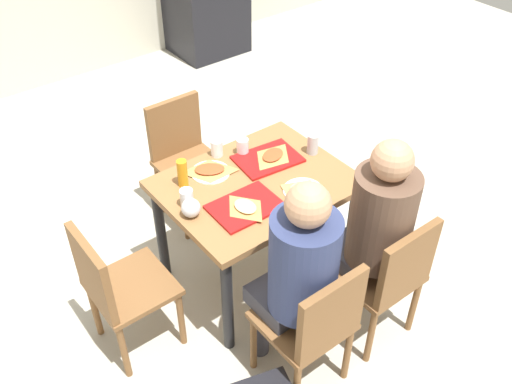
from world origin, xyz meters
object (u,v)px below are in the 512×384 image
paper_plate_near_edge (303,191)px  plastic_cup_b (301,205)px  foil_bundle (191,208)px  tray_red_far (268,159)px  pizza_slice_b (273,156)px  pizza_slice_c (210,170)px  chair_near_right (388,274)px  pizza_slice_a (245,207)px  pizza_slice_d (301,191)px  paper_plate_center (211,172)px  condiment_bottle (182,173)px  plastic_cup_c (187,198)px  person_in_red (298,270)px  chair_left_end (115,286)px  soda_can (313,144)px  plastic_cup_d (243,147)px  chair_far_side (184,152)px  main_table (256,196)px  plastic_cup_a (217,148)px  person_in_brown_jacket (375,224)px  tray_red_near (245,207)px  chair_near_left (315,323)px

paper_plate_near_edge → plastic_cup_b: plastic_cup_b is taller
foil_bundle → tray_red_far: bearing=12.9°
pizza_slice_b → pizza_slice_c: 0.38m
chair_near_right → tray_red_far: 0.94m
pizza_slice_a → pizza_slice_d: bearing=-11.6°
paper_plate_center → foil_bundle: size_ratio=2.20×
pizza_slice_a → condiment_bottle: condiment_bottle is taller
plastic_cup_c → pizza_slice_a: bearing=-45.5°
person_in_red → chair_left_end: bearing=134.7°
soda_can → foil_bundle: (-0.86, -0.04, -0.01)m
pizza_slice_b → pizza_slice_d: size_ratio=1.10×
paper_plate_center → plastic_cup_d: plastic_cup_d is taller
pizza_slice_c → chair_far_side: bearing=74.7°
pizza_slice_b → soda_can: bearing=-21.7°
paper_plate_near_edge → pizza_slice_c: bearing=124.4°
paper_plate_near_edge → foil_bundle: (-0.58, 0.20, 0.05)m
main_table → plastic_cup_a: plastic_cup_a is taller
main_table → person_in_brown_jacket: (0.25, -0.64, 0.11)m
tray_red_near → plastic_cup_a: 0.51m
person_in_brown_jacket → tray_red_far: person_in_brown_jacket is taller
chair_far_side → pizza_slice_d: bearing=-82.5°
chair_near_left → plastic_cup_c: 0.90m
tray_red_near → paper_plate_center: size_ratio=1.64×
foil_bundle → plastic_cup_d: bearing=27.7°
chair_far_side → plastic_cup_a: bearing=-93.3°
person_in_brown_jacket → condiment_bottle: size_ratio=7.78×
plastic_cup_d → condiment_bottle: bearing=-174.7°
paper_plate_center → paper_plate_near_edge: bearing=-55.3°
person_in_red → tray_red_far: size_ratio=3.46×
paper_plate_center → paper_plate_near_edge: size_ratio=1.00×
tray_red_far → foil_bundle: bearing=-167.1°
chair_far_side → paper_plate_center: chair_far_side is taller
main_table → plastic_cup_c: bearing=171.6°
tray_red_near → paper_plate_near_edge: (0.33, -0.08, -0.00)m
pizza_slice_b → condiment_bottle: 0.55m
tray_red_far → foil_bundle: 0.63m
plastic_cup_c → foil_bundle: (-0.03, -0.08, 0.00)m
tray_red_near → paper_plate_center: (0.03, 0.36, -0.00)m
pizza_slice_a → pizza_slice_d: pizza_slice_a is taller
person_in_red → plastic_cup_c: 0.72m
person_in_brown_jacket → soda_can: person_in_brown_jacket is taller
main_table → soda_can: size_ratio=8.32×
tray_red_near → pizza_slice_c: bearing=86.1°
chair_near_right → chair_left_end: same height
tray_red_far → foil_bundle: (-0.61, -0.14, 0.04)m
main_table → person_in_brown_jacket: bearing=-68.5°
chair_left_end → tray_red_far: chair_left_end is taller
paper_plate_near_edge → pizza_slice_b: (0.05, 0.33, 0.02)m
paper_plate_center → plastic_cup_c: bearing=-147.8°
chair_left_end → paper_plate_near_edge: (1.04, -0.22, 0.24)m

